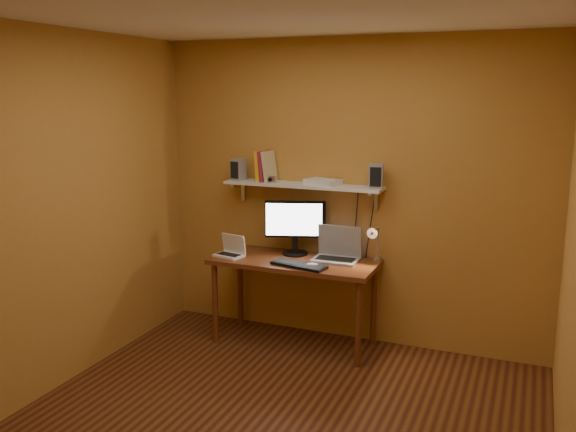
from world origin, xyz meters
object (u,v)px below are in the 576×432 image
at_px(wall_shelf, 303,185).
at_px(desk_lamp, 375,240).
at_px(monitor, 295,225).
at_px(shelf_camera, 271,179).
at_px(speaker_right, 376,176).
at_px(keyboard, 299,265).
at_px(laptop, 337,251).
at_px(speaker_left, 238,169).
at_px(netbook, 231,250).
at_px(desk, 294,269).
at_px(mouse, 312,265).
at_px(router, 323,182).

bearing_deg(wall_shelf, desk_lamp, -5.88).
bearing_deg(monitor, shelf_camera, 168.19).
bearing_deg(monitor, speaker_right, -17.53).
relative_size(keyboard, shelf_camera, 4.44).
xyz_separation_m(laptop, speaker_left, (-0.94, 0.04, 0.64)).
bearing_deg(keyboard, netbook, -175.23).
bearing_deg(wall_shelf, desk, -90.00).
bearing_deg(desk_lamp, shelf_camera, 179.23).
distance_m(mouse, speaker_right, 0.89).
relative_size(laptop, desk_lamp, 1.02).
relative_size(monitor, netbook, 1.87).
bearing_deg(desk, router, 48.51).
bearing_deg(desk, wall_shelf, 90.00).
bearing_deg(desk, mouse, -35.72).
bearing_deg(netbook, desk_lamp, 22.02).
relative_size(speaker_right, router, 0.71).
xyz_separation_m(mouse, router, (-0.04, 0.36, 0.63)).
relative_size(laptop, speaker_right, 1.91).
height_order(monitor, netbook, monitor).
distance_m(keyboard, speaker_right, 0.96).
bearing_deg(keyboard, shelf_camera, 152.22).
relative_size(mouse, shelf_camera, 1.02).
xyz_separation_m(speaker_left, speaker_right, (1.25, 0.01, 0.01)).
bearing_deg(laptop, wall_shelf, 169.90).
height_order(desk, mouse, mouse).
relative_size(wall_shelf, laptop, 3.66).
height_order(netbook, mouse, netbook).
bearing_deg(wall_shelf, speaker_right, -0.62).
distance_m(desk, speaker_right, 1.05).
relative_size(desk, monitor, 2.77).
bearing_deg(mouse, shelf_camera, 132.87).
xyz_separation_m(monitor, keyboard, (0.17, -0.34, -0.25)).
xyz_separation_m(desk, shelf_camera, (-0.27, 0.14, 0.74)).
relative_size(laptop, router, 1.35).
xyz_separation_m(speaker_left, shelf_camera, (0.34, -0.04, -0.06)).
bearing_deg(keyboard, wall_shelf, 118.57).
height_order(laptop, mouse, laptop).
bearing_deg(mouse, desk, 128.36).
bearing_deg(netbook, monitor, 39.55).
relative_size(netbook, speaker_left, 1.43).
relative_size(keyboard, speaker_right, 2.34).
relative_size(wall_shelf, shelf_camera, 13.26).
distance_m(monitor, router, 0.45).
height_order(speaker_left, shelf_camera, speaker_left).
relative_size(mouse, speaker_left, 0.57).
relative_size(monitor, laptop, 1.32).
bearing_deg(speaker_right, keyboard, -155.74).
distance_m(desk_lamp, speaker_right, 0.52).
height_order(laptop, router, router).
bearing_deg(desk_lamp, netbook, -169.67).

